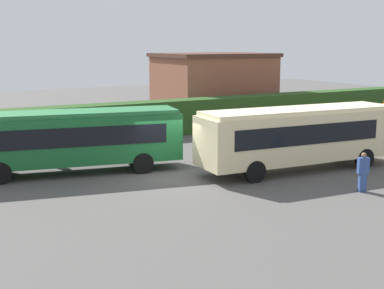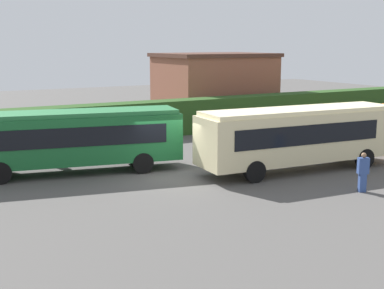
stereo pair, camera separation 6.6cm
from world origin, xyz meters
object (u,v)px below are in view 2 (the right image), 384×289
object	(u,v)px
person_right	(363,171)
traffic_cone	(371,119)
bus_green	(71,137)
bus_cream	(299,135)
person_center	(48,148)

from	to	relation	value
person_right	traffic_cone	world-z (taller)	person_right
bus_green	bus_cream	xyz separation A→B (m)	(9.73, -4.83, 0.03)
bus_green	person_right	bearing A→B (deg)	147.93
bus_green	traffic_cone	distance (m)	25.36
person_center	bus_green	bearing A→B (deg)	-155.37
bus_cream	person_right	distance (m)	4.37
bus_green	bus_cream	bearing A→B (deg)	165.35
bus_cream	person_center	size ratio (longest dim) A/B	6.26
traffic_cone	person_right	bearing A→B (deg)	-138.90
traffic_cone	bus_green	bearing A→B (deg)	-170.05
person_center	traffic_cone	bearing A→B (deg)	-72.66
bus_cream	person_center	bearing A→B (deg)	149.37
bus_cream	person_center	xyz separation A→B (m)	(-10.22, 7.17, -0.88)
bus_green	bus_cream	world-z (taller)	bus_cream
bus_cream	person_center	distance (m)	12.51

